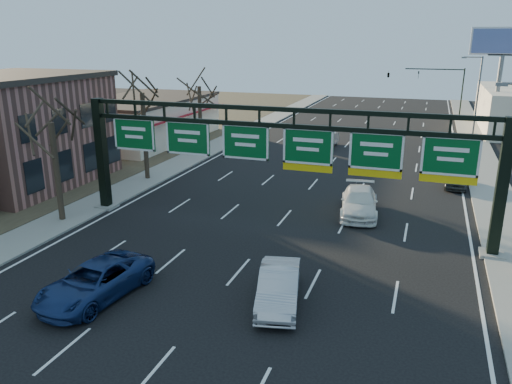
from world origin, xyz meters
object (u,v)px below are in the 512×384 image
at_px(car_white_wagon, 359,202).
at_px(car_silver_sedan, 279,287).
at_px(sign_gantry, 279,152).
at_px(car_blue_suv, 95,281).

bearing_deg(car_white_wagon, car_silver_sedan, -104.68).
xyz_separation_m(car_silver_sedan, car_white_wagon, (1.59, 12.48, 0.02)).
xyz_separation_m(sign_gantry, car_white_wagon, (4.12, 4.24, -3.83)).
relative_size(sign_gantry, car_silver_sedan, 5.21).
distance_m(car_blue_suv, car_silver_sedan, 7.89).
bearing_deg(car_white_wagon, sign_gantry, -141.54).
height_order(car_blue_suv, car_white_wagon, car_white_wagon).
distance_m(car_silver_sedan, car_white_wagon, 12.58).
bearing_deg(car_silver_sedan, car_blue_suv, -176.99).
height_order(sign_gantry, car_white_wagon, sign_gantry).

